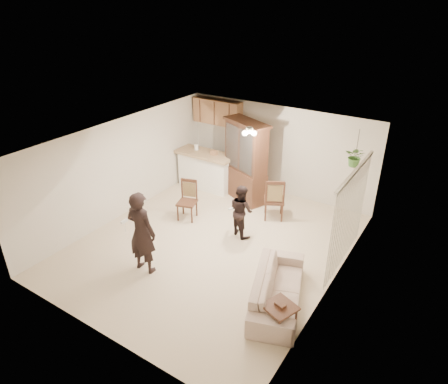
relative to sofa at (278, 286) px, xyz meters
The scene contains 23 objects.
floor 2.30m from the sofa, 155.87° to the left, with size 6.50×6.50×0.00m, color beige.
ceiling 3.12m from the sofa, 155.87° to the left, with size 5.50×6.50×0.02m, color silver.
wall_back 4.75m from the sofa, 116.37° to the left, with size 5.50×0.02×2.50m, color beige.
wall_front 3.23m from the sofa, 131.72° to the right, with size 5.50×0.02×2.50m, color beige.
wall_left 4.99m from the sofa, 169.11° to the left, with size 0.02×6.50×2.50m, color beige.
wall_right 1.45m from the sofa, 53.79° to the left, with size 0.02×6.50×2.50m, color beige.
breakfast_bar 5.11m from the sofa, 140.11° to the left, with size 1.60×0.55×1.00m, color white.
bar_top 5.16m from the sofa, 140.11° to the left, with size 1.75×0.70×0.08m, color tan.
upper_cabinets 5.90m from the sofa, 134.81° to the left, with size 1.50×0.34×0.70m, color brown.
vertical_blinds 2.07m from the sofa, 70.73° to the left, with size 0.06×2.30×2.10m, color silver, non-canonical shape.
ceiling_fixture 3.49m from the sofa, 131.33° to the left, with size 0.36×0.36×0.20m, color #FFEDBF, non-canonical shape.
hanging_plant 3.65m from the sofa, 86.06° to the left, with size 0.43×0.37×0.48m, color #2E6327.
plant_cord 3.79m from the sofa, 86.06° to the left, with size 0.01×0.01×0.65m, color #29231E.
sofa is the anchor object (origin of this frame).
adult 2.87m from the sofa, 167.61° to the right, with size 0.66×0.43×1.80m, color black.
child 2.42m from the sofa, 137.04° to the left, with size 0.66×0.51×1.35m, color black.
china_hutch 4.26m from the sofa, 128.32° to the left, with size 1.51×1.06×2.23m.
side_table 0.71m from the sofa, 61.77° to the right, with size 0.63×0.63×0.59m.
chair_bar 3.62m from the sofa, 154.86° to the left, with size 0.56×0.56×1.02m.
chair_hutch_left 5.20m from the sofa, 132.35° to the left, with size 0.58×0.58×0.93m.
chair_hutch_right 3.13m from the sofa, 117.76° to the left, with size 0.67×0.67×1.12m.
controller_adult 3.08m from the sofa, 159.46° to the right, with size 0.05×0.16×0.05m, color white.
controller_child 2.35m from the sofa, 144.01° to the left, with size 0.03×0.11×0.03m, color white.
Camera 1 is at (4.36, -6.30, 5.21)m, focal length 32.00 mm.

